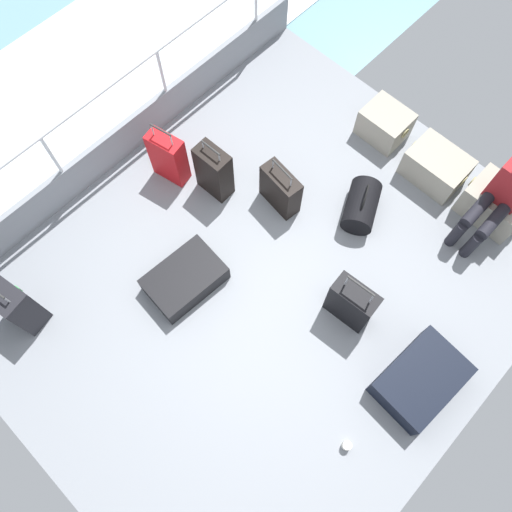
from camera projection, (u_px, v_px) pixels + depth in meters
The scene contains 17 objects.
ground_plane at pixel (269, 283), 5.09m from camera, with size 4.40×5.20×0.06m, color gray.
gunwale_port at pixel (121, 142), 5.43m from camera, with size 0.06×5.20×0.45m, color gray.
railing_port at pixel (107, 108), 4.92m from camera, with size 0.04×4.20×1.02m.
sea_wake at pixel (57, 102), 6.33m from camera, with size 12.00×12.00×0.01m.
cargo_crate_0 at pixel (385, 124), 5.58m from camera, with size 0.53×0.41×0.35m.
cargo_crate_1 at pixel (436, 167), 5.37m from camera, with size 0.65×0.44×0.36m.
cargo_crate_2 at pixel (495, 204), 5.18m from camera, with size 0.65×0.45×0.39m.
passenger_seated at pixel (502, 197), 4.78m from camera, with size 0.34×0.66×1.09m.
suitcase_0 at pixel (280, 189), 5.18m from camera, with size 0.46×0.25×0.64m.
suitcase_1 at pixel (351, 303), 4.68m from camera, with size 0.44×0.25×0.77m.
suitcase_2 at pixel (168, 157), 5.25m from camera, with size 0.40×0.25×0.79m.
suitcase_3 at pixel (185, 279), 4.95m from camera, with size 0.55×0.78×0.23m.
suitcase_4 at pixel (421, 380), 4.56m from camera, with size 0.60×0.82×0.28m.
suitcase_5 at pixel (15, 305), 4.65m from camera, with size 0.43×0.32×0.74m.
suitcase_6 at pixel (214, 171), 5.18m from camera, with size 0.37×0.22×0.74m.
duffel_bag at pixel (361, 206), 5.20m from camera, with size 0.52×0.61×0.47m.
paper_cup at pixel (347, 445), 4.43m from camera, with size 0.08×0.08×0.10m, color white.
Camera 1 is at (1.09, -1.32, 4.77)m, focal length 35.80 mm.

